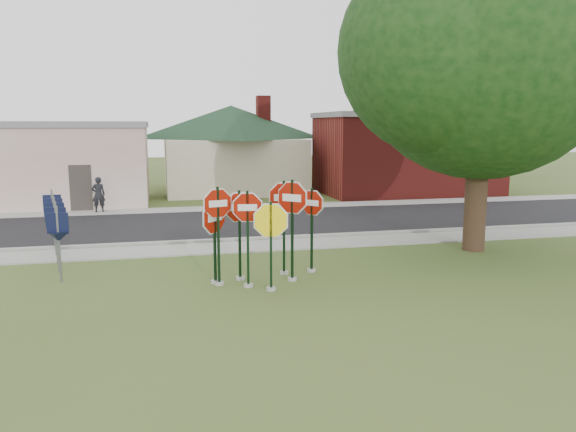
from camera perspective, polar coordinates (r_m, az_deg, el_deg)
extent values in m
plane|color=#3A531F|center=(13.44, -2.01, -8.25)|extent=(120.00, 120.00, 0.00)
cube|color=gray|center=(18.68, -5.24, -3.18)|extent=(60.00, 1.60, 0.06)
cube|color=black|center=(23.07, -6.77, -0.85)|extent=(60.00, 7.00, 0.04)
cube|color=gray|center=(27.29, -7.77, 0.72)|extent=(60.00, 1.60, 0.06)
cube|color=gray|center=(19.65, -5.64, -2.45)|extent=(60.00, 0.20, 0.14)
cylinder|color=gray|center=(14.27, -4.04, -7.05)|extent=(0.24, 0.24, 0.08)
cube|color=black|center=(13.99, -4.10, -2.39)|extent=(0.07, 0.06, 2.45)
cylinder|color=white|center=(13.85, -4.14, 0.88)|extent=(1.02, 0.22, 1.03)
cylinder|color=maroon|center=(13.85, -4.14, 0.88)|extent=(0.94, 0.21, 0.96)
cube|color=white|center=(13.85, -4.14, 0.88)|extent=(0.47, 0.10, 0.16)
cylinder|color=gray|center=(13.96, -1.72, -7.40)|extent=(0.24, 0.24, 0.08)
cube|color=black|center=(13.69, -1.74, -3.12)|extent=(0.07, 0.06, 2.22)
cylinder|color=white|center=(13.57, -1.76, -0.47)|extent=(1.16, 0.24, 1.18)
cylinder|color=yellow|center=(13.57, -1.76, -0.47)|extent=(1.07, 0.23, 1.09)
cylinder|color=gray|center=(14.52, -6.99, -6.81)|extent=(0.24, 0.24, 0.08)
cube|color=black|center=(14.24, -7.09, -2.08)|extent=(0.07, 0.06, 2.52)
cylinder|color=white|center=(14.10, -7.16, 1.27)|extent=(1.01, 0.28, 1.05)
cylinder|color=maroon|center=(14.10, -7.16, 1.27)|extent=(0.94, 0.27, 0.97)
cube|color=white|center=(14.10, -7.16, 1.27)|extent=(0.47, 0.13, 0.17)
cylinder|color=gray|center=(14.80, 0.43, -6.43)|extent=(0.24, 0.24, 0.08)
cube|color=black|center=(14.51, 0.43, -1.52)|extent=(0.08, 0.08, 2.66)
cylinder|color=white|center=(14.37, 0.44, 1.87)|extent=(0.88, 0.80, 1.17)
cylinder|color=maroon|center=(14.37, 0.44, 1.87)|extent=(0.82, 0.74, 1.09)
cube|color=white|center=(14.37, 0.44, 1.87)|extent=(0.41, 0.37, 0.19)
cylinder|color=gray|center=(15.44, -0.40, -5.76)|extent=(0.24, 0.24, 0.08)
cube|color=black|center=(15.17, -0.41, -1.21)|extent=(0.08, 0.07, 2.57)
cylinder|color=white|center=(15.04, -0.41, 1.88)|extent=(1.06, 0.50, 1.16)
cylinder|color=maroon|center=(15.04, -0.41, 1.88)|extent=(0.98, 0.47, 1.08)
cube|color=white|center=(15.04, -0.41, 1.88)|extent=(0.49, 0.24, 0.19)
cylinder|color=gray|center=(14.94, -4.88, -6.31)|extent=(0.24, 0.24, 0.08)
cube|color=black|center=(14.68, -4.94, -1.99)|extent=(0.07, 0.06, 2.38)
cylinder|color=white|center=(14.55, -4.98, 0.91)|extent=(1.07, 0.29, 1.10)
cylinder|color=maroon|center=(14.55, -4.98, 0.91)|extent=(0.99, 0.27, 1.02)
cube|color=white|center=(14.55, -4.98, 0.91)|extent=(0.49, 0.13, 0.17)
cylinder|color=gray|center=(15.69, 2.40, -5.53)|extent=(0.24, 0.24, 0.08)
cube|color=black|center=(15.44, 2.43, -1.48)|extent=(0.08, 0.08, 2.33)
cylinder|color=white|center=(15.32, 2.45, 1.35)|extent=(0.67, 0.73, 0.98)
cylinder|color=maroon|center=(15.32, 2.45, 1.35)|extent=(0.62, 0.68, 0.90)
cube|color=white|center=(15.32, 2.45, 1.35)|extent=(0.31, 0.34, 0.16)
cylinder|color=gray|center=(14.68, -7.37, -6.64)|extent=(0.24, 0.24, 0.08)
cube|color=black|center=(14.43, -7.46, -2.61)|extent=(0.08, 0.08, 2.19)
cylinder|color=white|center=(14.31, -7.51, -0.15)|extent=(0.85, 0.83, 1.17)
cylinder|color=maroon|center=(14.31, -7.51, -0.15)|extent=(0.79, 0.78, 1.09)
cube|color=white|center=(14.31, -7.51, -0.15)|extent=(0.39, 0.39, 0.19)
cube|color=#59595E|center=(15.60, -22.25, -2.68)|extent=(0.05, 0.05, 2.00)
cube|color=black|center=(15.50, -22.37, -0.69)|extent=(0.55, 0.13, 0.55)
cone|color=black|center=(15.56, -22.29, -1.96)|extent=(0.65, 0.65, 0.25)
cube|color=#59595E|center=(16.60, -22.39, -2.00)|extent=(0.05, 0.05, 2.00)
cube|color=black|center=(16.51, -22.51, -0.13)|extent=(0.55, 0.09, 0.55)
cone|color=black|center=(16.57, -22.43, -1.33)|extent=(0.62, 0.62, 0.25)
cube|color=#59595E|center=(17.61, -22.52, -1.40)|extent=(0.05, 0.05, 2.00)
cube|color=black|center=(17.52, -22.63, 0.36)|extent=(0.55, 0.05, 0.55)
cone|color=black|center=(17.57, -22.56, -0.76)|extent=(0.58, 0.58, 0.25)
cube|color=#59595E|center=(18.61, -22.63, -0.87)|extent=(0.05, 0.05, 2.00)
cube|color=black|center=(18.53, -22.74, 0.81)|extent=(0.55, 0.05, 0.55)
cone|color=black|center=(18.58, -22.67, -0.26)|extent=(0.58, 0.58, 0.25)
cube|color=#59595E|center=(19.62, -22.73, -0.39)|extent=(0.05, 0.05, 2.00)
cube|color=black|center=(19.54, -22.83, 1.20)|extent=(0.55, 0.09, 0.55)
cone|color=black|center=(19.59, -22.77, 0.19)|extent=(0.62, 0.62, 0.25)
cube|color=beige|center=(31.35, -25.17, 4.65)|extent=(12.00, 6.00, 4.00)
cube|color=gray|center=(31.28, -25.43, 8.39)|extent=(12.20, 6.20, 0.30)
cube|color=#332D28|center=(27.99, -20.29, 2.65)|extent=(1.00, 0.10, 2.20)
cube|color=beige|center=(34.95, -5.73, 5.21)|extent=(8.00, 8.00, 3.20)
pyramid|color=black|center=(34.89, -5.82, 11.12)|extent=(11.60, 11.60, 2.00)
cube|color=maroon|center=(35.19, -2.53, 10.81)|extent=(0.80, 0.80, 1.60)
cube|color=maroon|center=(34.32, 11.93, 6.07)|extent=(10.00, 6.00, 4.50)
cube|color=gray|center=(34.28, 12.07, 9.99)|extent=(10.20, 6.20, 0.30)
cube|color=white|center=(30.79, 10.87, 6.41)|extent=(2.00, 0.08, 0.90)
cylinder|color=#311F16|center=(18.97, 18.66, 4.18)|extent=(0.70, 0.70, 5.04)
sphere|color=black|center=(19.06, 19.30, 16.11)|extent=(8.32, 8.32, 8.32)
cylinder|color=#311F16|center=(45.72, 19.42, 6.18)|extent=(0.50, 0.50, 4.00)
sphere|color=black|center=(45.70, 19.66, 10.69)|extent=(5.60, 5.60, 5.60)
imported|color=black|center=(27.21, -18.70, 2.08)|extent=(0.65, 0.47, 1.63)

